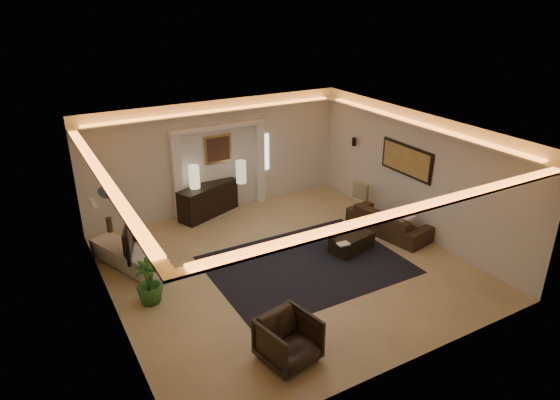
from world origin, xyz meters
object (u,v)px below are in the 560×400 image
sofa (388,221)px  armchair (288,340)px  coffee_table (352,242)px  console (208,200)px

sofa → armchair: (-4.34, -2.65, 0.08)m
coffee_table → console: bearing=109.0°
console → sofa: 4.58m
sofa → armchair: armchair is taller
console → coffee_table: size_ratio=1.70×
console → armchair: console is taller
sofa → coffee_table: 1.33m
console → sofa: size_ratio=0.82×
console → coffee_table: console is taller
sofa → coffee_table: sofa is taller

